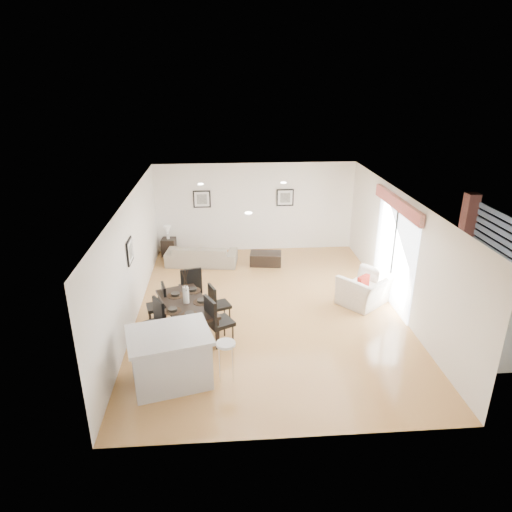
{
  "coord_description": "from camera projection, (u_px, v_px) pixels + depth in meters",
  "views": [
    {
      "loc": [
        -0.99,
        -9.33,
        5.15
      ],
      "look_at": [
        -0.25,
        0.4,
        1.22
      ],
      "focal_mm": 32.0,
      "sensor_mm": 36.0,
      "label": 1
    }
  ],
  "objects": [
    {
      "name": "vase",
      "position": [
        186.0,
        290.0,
        9.34
      ],
      "size": [
        0.92,
        1.45,
        0.76
      ],
      "color": "white",
      "rests_on": "dining_table"
    },
    {
      "name": "dining_chair_wfar",
      "position": [
        160.0,
        302.0,
        9.91
      ],
      "size": [
        0.5,
        0.5,
        0.92
      ],
      "rotation": [
        0.0,
        0.0,
        -1.32
      ],
      "color": "black",
      "rests_on": "ground"
    },
    {
      "name": "sliding_door",
      "position": [
        395.0,
        236.0,
        10.49
      ],
      "size": [
        0.12,
        2.7,
        2.57
      ],
      "color": "white",
      "rests_on": "wall_right"
    },
    {
      "name": "courtyard",
      "position": [
        508.0,
        253.0,
        11.51
      ],
      "size": [
        6.0,
        6.0,
        2.0
      ],
      "color": "gray",
      "rests_on": "ground"
    },
    {
      "name": "wall_back",
      "position": [
        255.0,
        207.0,
        13.82
      ],
      "size": [
        6.0,
        0.04,
        2.7
      ],
      "primitive_type": "cube",
      "color": "white",
      "rests_on": "ground"
    },
    {
      "name": "framed_print_left_wall",
      "position": [
        130.0,
        251.0,
        9.62
      ],
      "size": [
        0.04,
        0.52,
        0.52
      ],
      "rotation": [
        0.0,
        0.0,
        1.57
      ],
      "color": "black",
      "rests_on": "wall_left"
    },
    {
      "name": "wall_right",
      "position": [
        400.0,
        253.0,
        10.33
      ],
      "size": [
        0.04,
        8.0,
        2.7
      ],
      "primitive_type": "cube",
      "color": "white",
      "rests_on": "ground"
    },
    {
      "name": "table_lamp",
      "position": [
        168.0,
        231.0,
        13.54
      ],
      "size": [
        0.21,
        0.21,
        0.4
      ],
      "color": "white",
      "rests_on": "side_table"
    },
    {
      "name": "dining_table",
      "position": [
        187.0,
        306.0,
        9.48
      ],
      "size": [
        1.44,
        1.92,
        0.72
      ],
      "rotation": [
        0.0,
        0.0,
        0.38
      ],
      "color": "black",
      "rests_on": "ground"
    },
    {
      "name": "armchair",
      "position": [
        365.0,
        289.0,
        10.82
      ],
      "size": [
        1.51,
        1.49,
        0.74
      ],
      "primitive_type": "imported",
      "rotation": [
        0.0,
        0.0,
        3.83
      ],
      "color": "white",
      "rests_on": "ground"
    },
    {
      "name": "side_table",
      "position": [
        169.0,
        247.0,
        13.73
      ],
      "size": [
        0.44,
        0.44,
        0.53
      ],
      "primitive_type": "cube",
      "rotation": [
        0.0,
        0.0,
        -0.11
      ],
      "color": "black",
      "rests_on": "ground"
    },
    {
      "name": "kitchen_island",
      "position": [
        170.0,
        357.0,
        8.02
      ],
      "size": [
        1.64,
        1.41,
        0.99
      ],
      "rotation": [
        0.0,
        0.0,
        0.25
      ],
      "color": "silver",
      "rests_on": "ground"
    },
    {
      "name": "wall_front",
      "position": [
        297.0,
        363.0,
        6.42
      ],
      "size": [
        6.0,
        0.04,
        2.7
      ],
      "primitive_type": "cube",
      "color": "white",
      "rests_on": "ground"
    },
    {
      "name": "ceiling",
      "position": [
        269.0,
        198.0,
        9.62
      ],
      "size": [
        6.0,
        8.0,
        0.02
      ],
      "primitive_type": "cube",
      "color": "white",
      "rests_on": "wall_back"
    },
    {
      "name": "dining_chair_enear",
      "position": [
        216.0,
        318.0,
        9.11
      ],
      "size": [
        0.64,
        0.64,
        1.06
      ],
      "rotation": [
        0.0,
        0.0,
        2.04
      ],
      "color": "black",
      "rests_on": "ground"
    },
    {
      "name": "wall_left",
      "position": [
        132.0,
        261.0,
        9.91
      ],
      "size": [
        0.04,
        8.0,
        2.7
      ],
      "primitive_type": "cube",
      "color": "white",
      "rests_on": "ground"
    },
    {
      "name": "cushion",
      "position": [
        363.0,
        283.0,
        10.63
      ],
      "size": [
        0.34,
        0.3,
        0.35
      ],
      "primitive_type": "cube",
      "rotation": [
        0.0,
        0.0,
        3.81
      ],
      "color": "maroon",
      "rests_on": "armchair"
    },
    {
      "name": "framed_print_back_left",
      "position": [
        202.0,
        199.0,
        13.57
      ],
      "size": [
        0.52,
        0.04,
        0.52
      ],
      "color": "black",
      "rests_on": "wall_back"
    },
    {
      "name": "sofa",
      "position": [
        202.0,
        255.0,
        13.08
      ],
      "size": [
        2.1,
        1.04,
        0.59
      ],
      "primitive_type": "imported",
      "rotation": [
        0.0,
        0.0,
        3.01
      ],
      "color": "gray",
      "rests_on": "ground"
    },
    {
      "name": "dining_chair_foot",
      "position": [
        191.0,
        286.0,
        10.48
      ],
      "size": [
        0.58,
        0.58,
        1.07
      ],
      "rotation": [
        0.0,
        0.0,
        3.38
      ],
      "color": "black",
      "rests_on": "ground"
    },
    {
      "name": "dining_chair_wnear",
      "position": [
        155.0,
        320.0,
        9.12
      ],
      "size": [
        0.61,
        0.61,
        0.98
      ],
      "rotation": [
        0.0,
        0.0,
        -1.01
      ],
      "color": "black",
      "rests_on": "ground"
    },
    {
      "name": "dining_chair_head",
      "position": [
        183.0,
        340.0,
        8.54
      ],
      "size": [
        0.47,
        0.47,
        0.9
      ],
      "rotation": [
        0.0,
        0.0,
        0.17
      ],
      "color": "black",
      "rests_on": "ground"
    },
    {
      "name": "dining_chair_efar",
      "position": [
        217.0,
        302.0,
        9.95
      ],
      "size": [
        0.52,
        0.52,
        0.9
      ],
      "rotation": [
        0.0,
        0.0,
        1.94
      ],
      "color": "black",
      "rests_on": "ground"
    },
    {
      "name": "coffee_table",
      "position": [
        266.0,
        259.0,
        13.12
      ],
      "size": [
        0.95,
        0.65,
        0.36
      ],
      "primitive_type": "cube",
      "rotation": [
        0.0,
        0.0,
        -0.14
      ],
      "color": "black",
      "rests_on": "ground"
    },
    {
      "name": "framed_print_back_right",
      "position": [
        285.0,
        198.0,
        13.74
      ],
      "size": [
        0.52,
        0.04,
        0.52
      ],
      "color": "black",
      "rests_on": "wall_back"
    },
    {
      "name": "courtyard_plant_b",
      "position": [
        482.0,
        279.0,
        11.46
      ],
      "size": [
        0.47,
        0.47,
        0.66
      ],
      "primitive_type": "imported",
      "rotation": [
        0.0,
        0.0,
        -0.34
      ],
      "color": "#3A5B27",
      "rests_on": "ground"
    },
    {
      "name": "bar_stool",
      "position": [
        226.0,
        348.0,
        8.03
      ],
      "size": [
        0.34,
        0.34,
        0.75
      ],
      "color": "silver",
      "rests_on": "ground"
    },
    {
      "name": "ground",
      "position": [
        268.0,
        310.0,
        10.63
      ],
      "size": [
        8.0,
        8.0,
        0.0
      ],
      "primitive_type": "plane",
      "color": "tan",
      "rests_on": "ground"
    }
  ]
}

